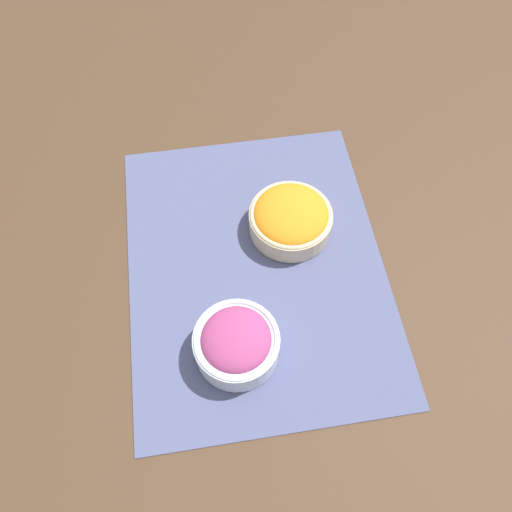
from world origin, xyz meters
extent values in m
plane|color=#422D1E|center=(0.00, 0.00, 0.00)|extent=(3.00, 3.00, 0.00)
cube|color=#474C70|center=(0.00, 0.00, 0.00)|extent=(0.56, 0.44, 0.00)
cylinder|color=#C6B28E|center=(-0.07, 0.07, 0.02)|extent=(0.15, 0.15, 0.04)
torus|color=#C6B28E|center=(-0.07, 0.07, 0.05)|extent=(0.14, 0.14, 0.01)
ellipsoid|color=orange|center=(-0.07, 0.07, 0.05)|extent=(0.13, 0.13, 0.04)
cylinder|color=silver|center=(0.15, -0.05, 0.03)|extent=(0.13, 0.13, 0.05)
torus|color=silver|center=(0.15, -0.05, 0.06)|extent=(0.13, 0.13, 0.01)
ellipsoid|color=#93386B|center=(0.15, -0.05, 0.06)|extent=(0.11, 0.11, 0.04)
camera|label=1|loc=(0.40, -0.06, 0.76)|focal=35.00mm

